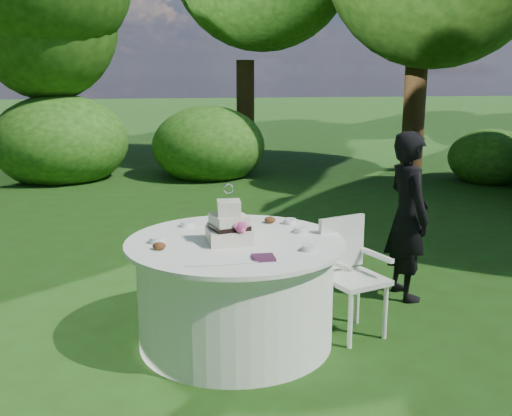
# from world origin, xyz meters

# --- Properties ---
(ground) EXTENTS (80.00, 80.00, 0.00)m
(ground) POSITION_xyz_m (0.00, 0.00, 0.00)
(ground) COLOR #1C380F
(ground) RESTS_ON ground
(napkins) EXTENTS (0.14, 0.14, 0.02)m
(napkins) POSITION_xyz_m (0.12, -0.46, 0.78)
(napkins) COLOR #441D3A
(napkins) RESTS_ON table
(feather_plume) EXTENTS (0.48, 0.07, 0.01)m
(feather_plume) POSITION_xyz_m (-0.15, -0.52, 0.78)
(feather_plume) COLOR white
(feather_plume) RESTS_ON table
(guest) EXTENTS (0.38, 0.55, 1.46)m
(guest) POSITION_xyz_m (1.58, 0.66, 0.73)
(guest) COLOR black
(guest) RESTS_ON ground
(table) EXTENTS (1.56, 1.56, 0.77)m
(table) POSITION_xyz_m (0.00, 0.00, 0.39)
(table) COLOR white
(table) RESTS_ON ground
(cake) EXTENTS (0.31, 0.31, 0.42)m
(cake) POSITION_xyz_m (-0.05, -0.05, 0.88)
(cake) COLOR silver
(cake) RESTS_ON table
(chair) EXTENTS (0.51, 0.51, 0.88)m
(chair) POSITION_xyz_m (0.86, 0.03, 0.52)
(chair) COLOR silver
(chair) RESTS_ON ground
(votives) EXTENTS (1.16, 0.87, 0.04)m
(votives) POSITION_xyz_m (0.12, 0.13, 0.79)
(votives) COLOR white
(votives) RESTS_ON table
(petal_cups) EXTENTS (0.96, 0.68, 0.05)m
(petal_cups) POSITION_xyz_m (-0.10, 0.16, 0.79)
(petal_cups) COLOR #562D16
(petal_cups) RESTS_ON table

